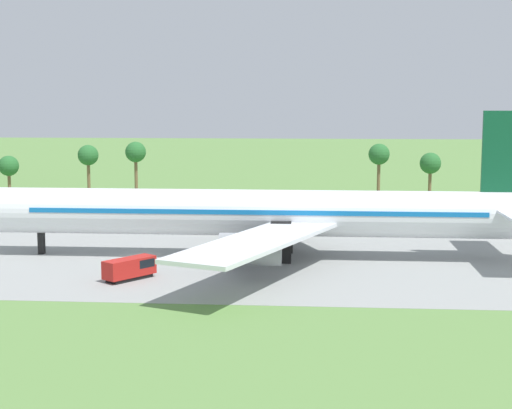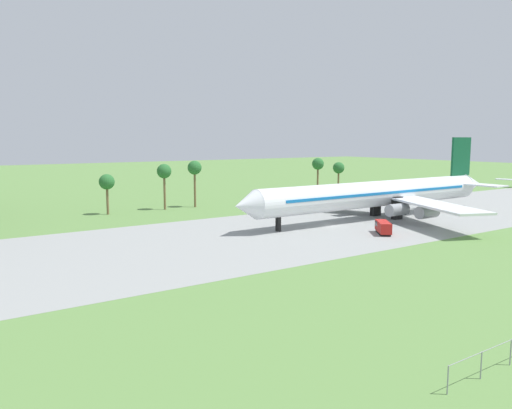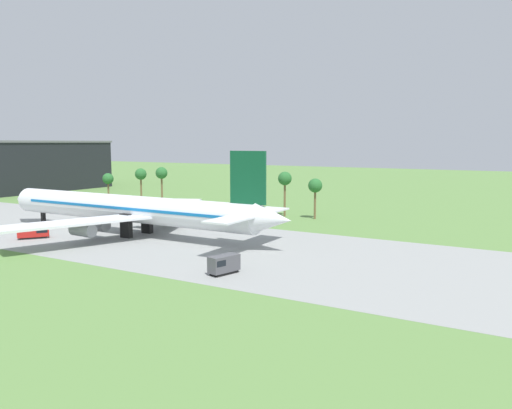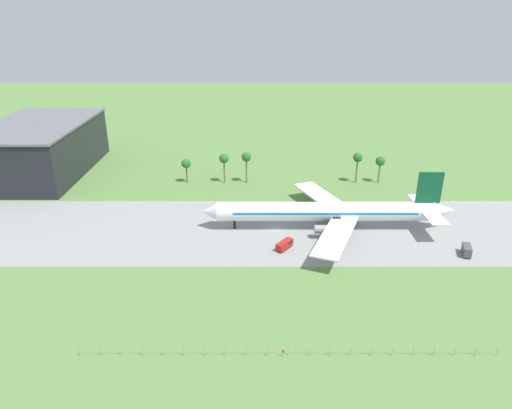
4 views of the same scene
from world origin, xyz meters
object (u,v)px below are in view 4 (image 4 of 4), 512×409
at_px(catering_van, 469,251).
at_px(baggage_tug, 287,245).
at_px(no_stopping_sign, 285,353).
at_px(terminal_building, 42,148).
at_px(jet_airliner, 332,212).

bearing_deg(catering_van, baggage_tug, 175.55).
distance_m(baggage_tug, no_stopping_sign, 43.16).
height_order(catering_van, no_stopping_sign, catering_van).
xyz_separation_m(baggage_tug, no_stopping_sign, (-2.83, -43.07, -0.22)).
relative_size(baggage_tug, no_stopping_sign, 3.55).
bearing_deg(catering_van, terminal_building, 154.37).
bearing_deg(no_stopping_sign, terminal_building, 130.42).
bearing_deg(baggage_tug, no_stopping_sign, -93.75).
distance_m(jet_airliner, no_stopping_sign, 58.80).
xyz_separation_m(catering_van, terminal_building, (-143.93, 69.05, 8.59)).
height_order(catering_van, terminal_building, terminal_building).
bearing_deg(catering_van, no_stopping_sign, -142.78).
bearing_deg(catering_van, jet_airliner, 154.11).
distance_m(catering_van, terminal_building, 159.87).
relative_size(baggage_tug, catering_van, 1.15).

